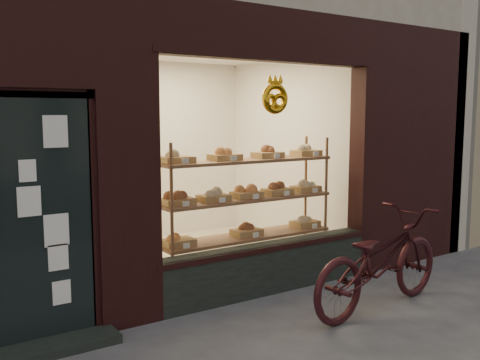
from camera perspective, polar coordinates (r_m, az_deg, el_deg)
display_shelf at (r=6.28m, az=0.72°, el=-3.16°), size 2.20×0.45×1.70m
bicycle at (r=5.66m, az=14.61°, el=-8.29°), size 2.01×0.89×1.02m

